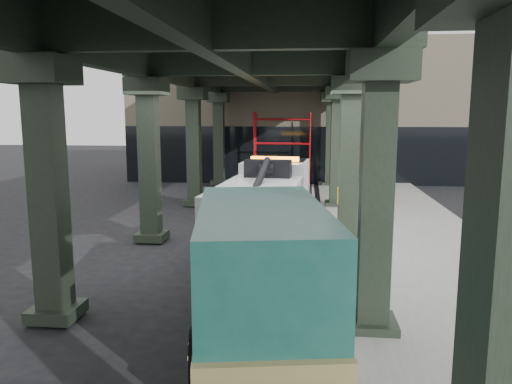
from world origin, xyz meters
The scene contains 8 objects.
ground centered at (0.00, 0.00, 0.00)m, with size 90.00×90.00×0.00m, color black.
sidewalk centered at (4.50, 2.00, 0.07)m, with size 5.00×40.00×0.15m, color gray.
lane_stripe centered at (1.70, 2.00, 0.01)m, with size 0.12×38.00×0.01m, color silver.
viaduct centered at (-0.40, 2.00, 5.46)m, with size 7.40×32.00×6.40m.
building centered at (2.00, 20.00, 4.00)m, with size 22.00×10.00×8.00m, color #C6B793.
scaffolding centered at (0.00, 14.64, 2.11)m, with size 3.08×0.88×4.00m.
tow_truck centered at (0.10, 2.98, 1.26)m, with size 2.89×8.03×2.58m.
towed_van centered at (0.57, -3.94, 1.28)m, with size 3.17×6.16×2.39m.
Camera 1 is at (1.41, -12.73, 4.01)m, focal length 35.00 mm.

